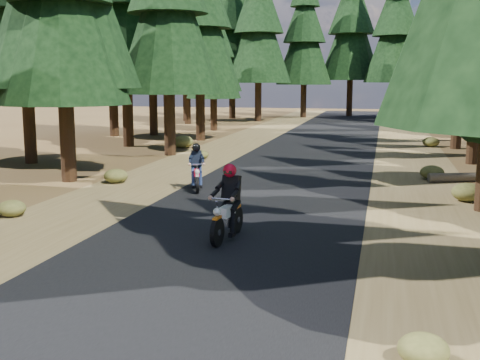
# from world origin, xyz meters

# --- Properties ---
(ground) EXTENTS (120.00, 120.00, 0.00)m
(ground) POSITION_xyz_m (0.00, 0.00, 0.00)
(ground) COLOR #4D361B
(ground) RESTS_ON ground
(road) EXTENTS (6.00, 100.00, 0.01)m
(road) POSITION_xyz_m (0.00, 5.00, 0.01)
(road) COLOR black
(road) RESTS_ON ground
(shoulder_l) EXTENTS (3.20, 100.00, 0.01)m
(shoulder_l) POSITION_xyz_m (-4.60, 5.00, 0.00)
(shoulder_l) COLOR brown
(shoulder_l) RESTS_ON ground
(shoulder_r) EXTENTS (3.20, 100.00, 0.01)m
(shoulder_r) POSITION_xyz_m (4.60, 5.00, 0.00)
(shoulder_r) COLOR brown
(shoulder_r) RESTS_ON ground
(understory_shrubs) EXTENTS (15.43, 31.54, 0.64)m
(understory_shrubs) POSITION_xyz_m (1.01, 6.96, 0.26)
(understory_shrubs) COLOR #474C1E
(understory_shrubs) RESTS_ON ground
(rider_lead) EXTENTS (0.75, 1.93, 1.68)m
(rider_lead) POSITION_xyz_m (0.07, -0.01, 0.56)
(rider_lead) COLOR white
(rider_lead) RESTS_ON road
(rider_follow) EXTENTS (1.03, 1.75, 1.49)m
(rider_follow) POSITION_xyz_m (-2.40, 5.55, 0.50)
(rider_follow) COLOR #A50B1F
(rider_follow) RESTS_ON road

